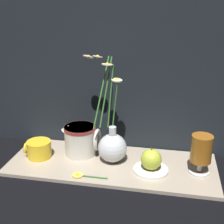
{
  "coord_description": "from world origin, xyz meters",
  "views": [
    {
      "loc": [
        0.19,
        -0.95,
        0.56
      ],
      "look_at": [
        0.0,
        0.0,
        0.2
      ],
      "focal_mm": 50.0,
      "sensor_mm": 36.0,
      "label": 1
    }
  ],
  "objects": [
    {
      "name": "shelf",
      "position": [
        0.0,
        0.0,
        0.01
      ],
      "size": [
        0.72,
        0.28,
        0.01
      ],
      "color": "tan",
      "rests_on": "ground_plane"
    },
    {
      "name": "backdrop_wall",
      "position": [
        0.0,
        0.15,
        0.55
      ],
      "size": [
        1.22,
        0.02,
        1.1
      ],
      "color": "black",
      "rests_on": "ground_plane"
    },
    {
      "name": "ceramic_pitcher",
      "position": [
        -0.12,
        0.05,
        0.07
      ],
      "size": [
        0.14,
        0.12,
        0.12
      ],
      "color": "beige",
      "rests_on": "shelf"
    },
    {
      "name": "orange_fruit",
      "position": [
        0.14,
        -0.03,
        0.06
      ],
      "size": [
        0.07,
        0.07,
        0.08
      ],
      "color": "#B7C638",
      "rests_on": "saucer_plate"
    },
    {
      "name": "yellow_mug",
      "position": [
        -0.27,
        -0.01,
        0.04
      ],
      "size": [
        0.1,
        0.09,
        0.06
      ],
      "color": "yellow",
      "rests_on": "shelf"
    },
    {
      "name": "ground_plane",
      "position": [
        0.0,
        0.0,
        0.0
      ],
      "size": [
        6.0,
        6.0,
        0.0
      ],
      "primitive_type": "plane",
      "color": "black"
    },
    {
      "name": "saucer_plate",
      "position": [
        0.14,
        -0.03,
        0.02
      ],
      "size": [
        0.12,
        0.12,
        0.01
      ],
      "color": "white",
      "rests_on": "shelf"
    },
    {
      "name": "vase_with_flowers",
      "position": [
        0.0,
        0.02,
        0.08
      ],
      "size": [
        0.17,
        0.12,
        0.37
      ],
      "color": "silver",
      "rests_on": "shelf"
    },
    {
      "name": "tea_glass",
      "position": [
        0.3,
        -0.01,
        0.09
      ],
      "size": [
        0.07,
        0.07,
        0.13
      ],
      "color": "silver",
      "rests_on": "shelf"
    },
    {
      "name": "loose_daisy",
      "position": [
        -0.08,
        -0.11,
        0.02
      ],
      "size": [
        0.12,
        0.04,
        0.01
      ],
      "color": "#336B2D",
      "rests_on": "shelf"
    }
  ]
}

